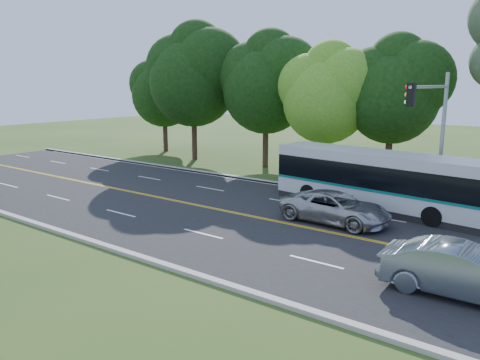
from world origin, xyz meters
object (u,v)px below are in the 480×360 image
Objects in this scene: sedan at (463,272)px; suv at (335,208)px; transit_bus at (380,181)px; traffic_signal at (434,121)px.

sedan is 8.16m from suv.
traffic_signal is at bearing 15.26° from transit_bus.
transit_bus reaches higher than suv.
transit_bus is at bearing -10.58° from suv.
traffic_signal is 10.18m from sedan.
suv is (-0.79, -3.53, -0.76)m from transit_bus.
traffic_signal reaches higher than transit_bus.
sedan reaches higher than suv.
suv is at bearing -96.11° from transit_bus.
sedan is at bearing -68.74° from traffic_signal.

